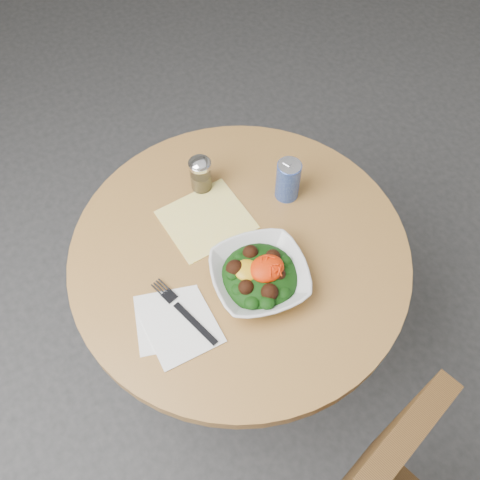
{
  "coord_description": "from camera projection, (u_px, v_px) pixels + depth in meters",
  "views": [
    {
      "loc": [
        -0.36,
        -0.65,
        1.95
      ],
      "look_at": [
        -0.0,
        -0.01,
        0.81
      ],
      "focal_mm": 40.0,
      "sensor_mm": 36.0,
      "label": 1
    }
  ],
  "objects": [
    {
      "name": "spice_shaker",
      "position": [
        201.0,
        174.0,
        1.47
      ],
      "size": [
        0.06,
        0.06,
        0.11
      ],
      "color": "silver",
      "rests_on": "table"
    },
    {
      "name": "fork",
      "position": [
        182.0,
        310.0,
        1.31
      ],
      "size": [
        0.08,
        0.23,
        0.0
      ],
      "color": "black",
      "rests_on": "table"
    },
    {
      "name": "salad_bowl",
      "position": [
        260.0,
        275.0,
        1.33
      ],
      "size": [
        0.28,
        0.28,
        0.09
      ],
      "color": "silver",
      "rests_on": "table"
    },
    {
      "name": "cloth_napkin",
      "position": [
        206.0,
        220.0,
        1.46
      ],
      "size": [
        0.23,
        0.21,
        0.0
      ],
      "primitive_type": "cube",
      "rotation": [
        0.0,
        0.0,
        0.06
      ],
      "color": "yellow",
      "rests_on": "table"
    },
    {
      "name": "ground",
      "position": [
        240.0,
        353.0,
        2.04
      ],
      "size": [
        6.0,
        6.0,
        0.0
      ],
      "primitive_type": "plane",
      "color": "#2F2F32",
      "rests_on": "ground"
    },
    {
      "name": "beverage_can",
      "position": [
        288.0,
        180.0,
        1.45
      ],
      "size": [
        0.07,
        0.07,
        0.13
      ],
      "color": "navy",
      "rests_on": "table"
    },
    {
      "name": "paper_napkins",
      "position": [
        176.0,
        324.0,
        1.29
      ],
      "size": [
        0.2,
        0.22,
        0.0
      ],
      "color": "white",
      "rests_on": "table"
    },
    {
      "name": "table",
      "position": [
        240.0,
        285.0,
        1.57
      ],
      "size": [
        0.9,
        0.9,
        0.75
      ],
      "color": "black",
      "rests_on": "ground"
    }
  ]
}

